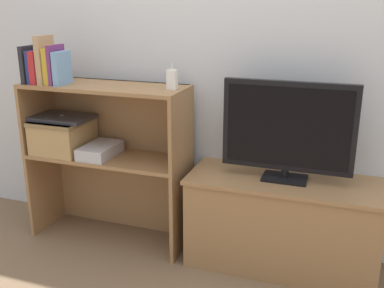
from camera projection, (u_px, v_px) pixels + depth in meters
name	position (u px, v px, depth m)	size (l,w,h in m)	color
ground_plane	(182.00, 266.00, 2.39)	(16.00, 16.00, 0.00)	brown
wall_back	(207.00, 30.00, 2.40)	(10.00, 0.05, 2.40)	silver
tv_stand	(282.00, 223.00, 2.33)	(0.97, 0.40, 0.49)	olive
tv	(288.00, 129.00, 2.18)	(0.64, 0.14, 0.50)	black
bookshelf_lower_tier	(115.00, 182.00, 2.67)	(0.92, 0.34, 0.51)	olive
bookshelf_upper_tier	(111.00, 108.00, 2.52)	(0.92, 0.34, 0.40)	olive
book_charcoal	(30.00, 64.00, 2.46)	(0.02, 0.14, 0.20)	#232328
book_navy	(34.00, 67.00, 2.46)	(0.02, 0.12, 0.18)	navy
book_crimson	(40.00, 67.00, 2.45)	(0.04, 0.14, 0.18)	#B22328
book_tan	(45.00, 60.00, 2.42)	(0.03, 0.14, 0.26)	tan
book_mustard	(52.00, 66.00, 2.42)	(0.03, 0.12, 0.19)	gold
book_plum	(56.00, 65.00, 2.41)	(0.02, 0.14, 0.21)	#6B2D66
book_skyblue	(62.00, 68.00, 2.40)	(0.03, 0.14, 0.18)	#709ECC
baby_monitor	(172.00, 79.00, 2.29)	(0.05, 0.04, 0.13)	white
storage_basket_left	(63.00, 133.00, 2.59)	(0.29, 0.30, 0.19)	tan
laptop	(62.00, 117.00, 2.56)	(0.34, 0.23, 0.02)	#2D2D33
magazine_stack	(100.00, 150.00, 2.53)	(0.17, 0.26, 0.07)	#B2B2B7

